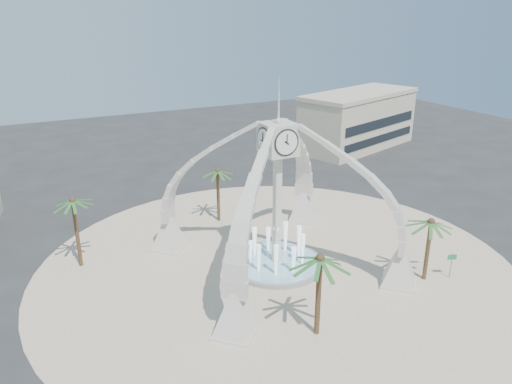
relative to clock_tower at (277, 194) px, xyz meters
name	(u,v)px	position (x,y,z in m)	size (l,w,h in m)	color
ground	(276,266)	(0.00, 0.00, -6.49)	(140.00, 140.00, 0.00)	#282828
plaza	(276,265)	(0.00, 0.00, -6.46)	(40.00, 40.00, 0.06)	beige
clock_tower	(277,194)	(0.00, 0.00, 0.00)	(17.94, 17.94, 16.30)	beige
fountain	(276,263)	(0.00, 0.00, -6.20)	(8.00, 8.00, 3.62)	#9B9C9E
building_ne	(358,120)	(30.00, 28.00, -2.18)	(21.87, 14.17, 8.60)	#C0B396
palm_east	(431,223)	(9.53, -7.36, -1.50)	(4.60, 4.60, 5.74)	brown
palm_west	(73,202)	(-14.76, 7.47, -0.64)	(3.75, 3.75, 6.60)	brown
palm_north	(218,171)	(-0.62, 11.01, -1.17)	(4.48, 4.48, 6.04)	brown
palm_south	(320,259)	(-2.16, -9.45, -0.88)	(4.69, 4.69, 6.41)	brown
street_sign	(452,260)	(11.50, -8.13, -4.87)	(0.79, 0.30, 2.27)	slate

